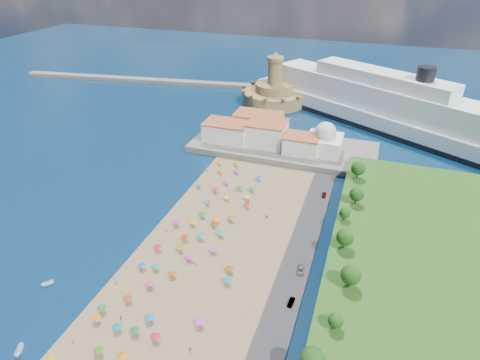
% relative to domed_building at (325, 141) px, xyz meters
% --- Properties ---
extents(ground, '(700.00, 700.00, 0.00)m').
position_rel_domed_building_xyz_m(ground, '(-30.00, -71.00, -8.97)').
color(ground, '#071938').
rests_on(ground, ground).
extents(terrace, '(90.00, 36.00, 3.00)m').
position_rel_domed_building_xyz_m(terrace, '(-20.00, 2.00, -7.47)').
color(terrace, '#59544C').
rests_on(terrace, ground).
extents(jetty, '(18.00, 70.00, 2.40)m').
position_rel_domed_building_xyz_m(jetty, '(-42.00, 37.00, -7.77)').
color(jetty, '#59544C').
rests_on(jetty, ground).
extents(breakwater, '(199.03, 34.77, 2.60)m').
position_rel_domed_building_xyz_m(breakwater, '(-140.00, 82.00, -7.67)').
color(breakwater, '#59544C').
rests_on(breakwater, ground).
extents(waterfront_buildings, '(57.00, 29.00, 11.00)m').
position_rel_domed_building_xyz_m(waterfront_buildings, '(-33.05, 2.64, -1.10)').
color(waterfront_buildings, silver).
rests_on(waterfront_buildings, terrace).
extents(domed_building, '(16.00, 16.00, 15.00)m').
position_rel_domed_building_xyz_m(domed_building, '(0.00, 0.00, 0.00)').
color(domed_building, silver).
rests_on(domed_building, terrace).
extents(fortress, '(40.00, 40.00, 32.40)m').
position_rel_domed_building_xyz_m(fortress, '(-42.00, 67.00, -2.29)').
color(fortress, olive).
rests_on(fortress, ground).
extents(cruise_ship, '(159.00, 103.43, 36.76)m').
position_rel_domed_building_xyz_m(cruise_ship, '(21.57, 51.51, 1.91)').
color(cruise_ship, black).
rests_on(cruise_ship, ground).
extents(beach_parasols, '(33.23, 116.50, 2.20)m').
position_rel_domed_building_xyz_m(beach_parasols, '(-31.25, -81.54, -6.83)').
color(beach_parasols, gray).
rests_on(beach_parasols, beach).
extents(beachgoers, '(35.94, 93.78, 1.86)m').
position_rel_domed_building_xyz_m(beachgoers, '(-28.95, -77.49, -7.89)').
color(beachgoers, tan).
rests_on(beachgoers, beach).
extents(moored_boats, '(13.13, 25.03, 1.65)m').
position_rel_domed_building_xyz_m(moored_boats, '(-58.06, -123.74, -8.20)').
color(moored_boats, white).
rests_on(moored_boats, ground).
extents(parked_cars, '(2.31, 63.11, 1.35)m').
position_rel_domed_building_xyz_m(parked_cars, '(6.00, -70.94, -7.63)').
color(parked_cars, gray).
rests_on(parked_cars, promenade).
extents(hillside_trees, '(11.36, 110.48, 7.43)m').
position_rel_domed_building_xyz_m(hillside_trees, '(17.24, -79.13, 1.19)').
color(hillside_trees, '#382314').
rests_on(hillside_trees, hillside).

